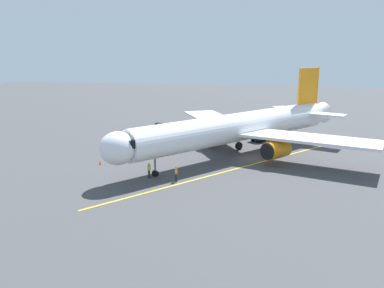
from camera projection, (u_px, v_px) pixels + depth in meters
The scene contains 9 objects.
ground_plane at pixel (252, 158), 53.20m from camera, with size 220.00×220.00×0.00m, color #424244.
apron_lead_in_line at pixel (234, 169), 48.33m from camera, with size 0.24×40.00×0.01m, color yellow.
airplane at pixel (239, 128), 53.30m from camera, with size 32.27×33.68×11.50m.
ground_crew_marshaller at pixel (149, 170), 45.08m from camera, with size 0.47×0.40×1.71m.
ground_crew_wing_walker at pixel (176, 174), 43.77m from camera, with size 0.34×0.45×1.71m.
box_truck_near_nose at pixel (263, 132), 63.40m from camera, with size 4.37×4.83×2.62m.
tug_portside at pixel (158, 128), 70.19m from camera, with size 2.32×2.71×1.50m.
safety_cone_nose_left at pixel (100, 163), 50.28m from camera, with size 0.32×0.32×0.55m, color #F2590F.
safety_cone_nose_right at pixel (152, 154), 54.38m from camera, with size 0.32×0.32×0.55m, color #F2590F.
Camera 1 is at (-1.22, 51.88, 14.37)m, focal length 37.01 mm.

